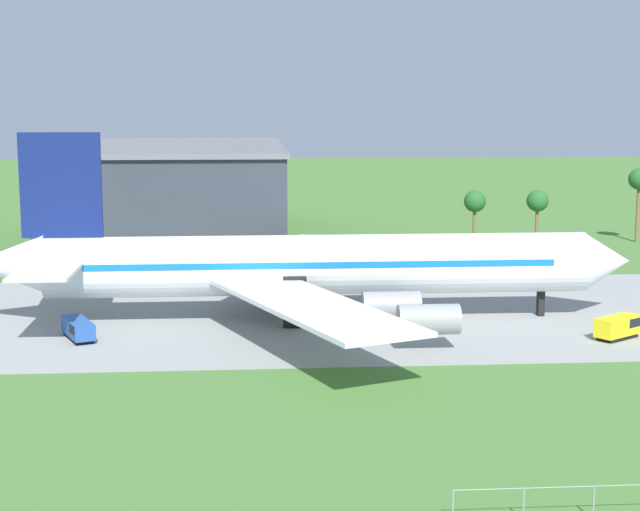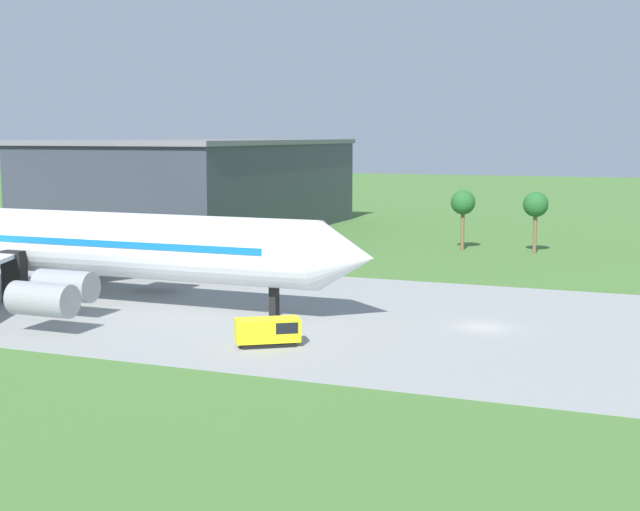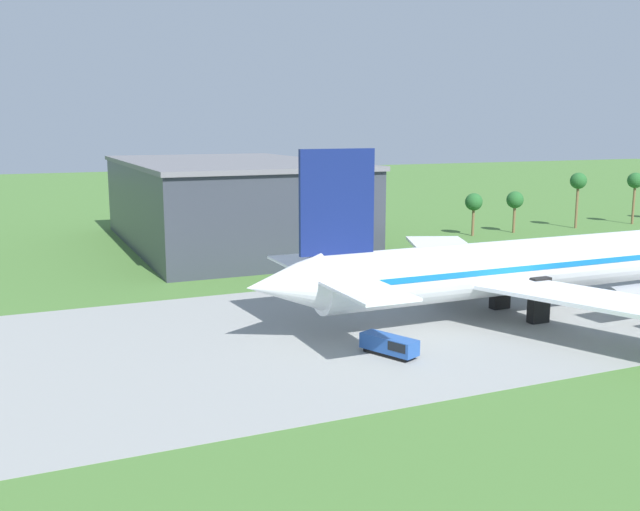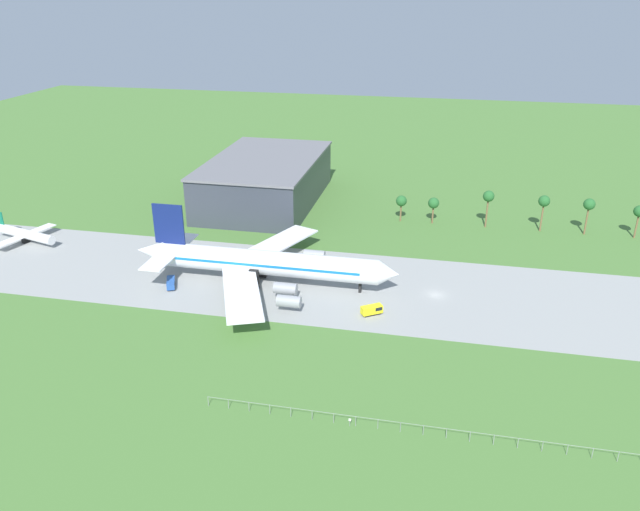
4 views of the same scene
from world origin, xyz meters
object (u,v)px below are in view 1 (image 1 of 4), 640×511
object	(u,v)px
catering_van	(619,327)
terminal_building	(175,192)
baggage_tug	(79,329)
jet_airliner	(308,266)

from	to	relation	value
catering_van	terminal_building	xyz separation A→B (m)	(-48.95, 75.68, 6.83)
baggage_tug	catering_van	distance (m)	53.53
catering_van	baggage_tug	bearing A→B (deg)	176.23
baggage_tug	catering_van	world-z (taller)	catering_van
catering_van	terminal_building	distance (m)	90.39
jet_airliner	terminal_building	size ratio (longest dim) A/B	1.16
baggage_tug	terminal_building	xyz separation A→B (m)	(4.46, 72.16, 6.98)
terminal_building	catering_van	bearing A→B (deg)	-57.10
jet_airliner	catering_van	distance (m)	32.51
terminal_building	baggage_tug	bearing A→B (deg)	-93.54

